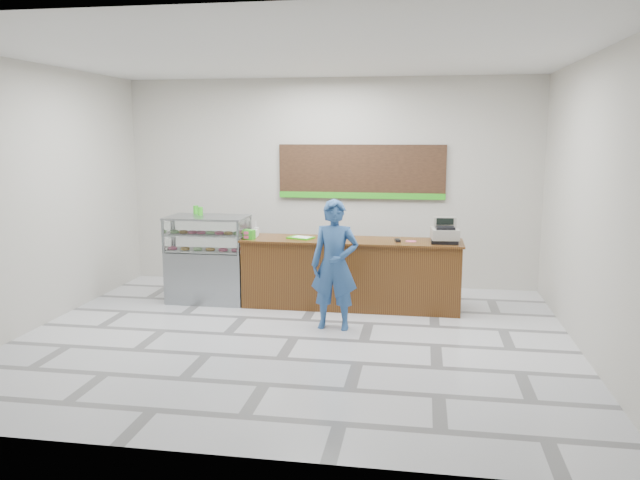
% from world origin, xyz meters
% --- Properties ---
extents(floor, '(7.00, 7.00, 0.00)m').
position_xyz_m(floor, '(0.00, 0.00, 0.00)').
color(floor, silver).
rests_on(floor, ground).
extents(back_wall, '(7.00, 0.00, 7.00)m').
position_xyz_m(back_wall, '(0.00, 3.00, 1.75)').
color(back_wall, beige).
rests_on(back_wall, floor).
extents(ceiling, '(7.00, 7.00, 0.00)m').
position_xyz_m(ceiling, '(0.00, 0.00, 3.50)').
color(ceiling, silver).
rests_on(ceiling, back_wall).
extents(sales_counter, '(3.26, 0.76, 1.03)m').
position_xyz_m(sales_counter, '(0.55, 1.55, 0.52)').
color(sales_counter, '#5B3614').
rests_on(sales_counter, floor).
extents(display_case, '(1.22, 0.72, 1.33)m').
position_xyz_m(display_case, '(-1.67, 1.55, 0.68)').
color(display_case, gray).
rests_on(display_case, floor).
extents(menu_board, '(2.80, 0.06, 0.90)m').
position_xyz_m(menu_board, '(0.55, 2.96, 1.93)').
color(menu_board, black).
rests_on(menu_board, back_wall).
extents(cash_register, '(0.41, 0.43, 0.36)m').
position_xyz_m(cash_register, '(1.90, 1.50, 1.16)').
color(cash_register, black).
rests_on(cash_register, sales_counter).
extents(card_terminal, '(0.10, 0.16, 0.04)m').
position_xyz_m(card_terminal, '(1.23, 1.47, 1.05)').
color(card_terminal, black).
rests_on(card_terminal, sales_counter).
extents(serving_tray, '(0.43, 0.37, 0.02)m').
position_xyz_m(serving_tray, '(-0.21, 1.54, 1.04)').
color(serving_tray, '#2EB10A').
rests_on(serving_tray, sales_counter).
extents(napkin_box, '(0.14, 0.14, 0.11)m').
position_xyz_m(napkin_box, '(-0.95, 1.54, 1.08)').
color(napkin_box, white).
rests_on(napkin_box, sales_counter).
extents(straw_cup, '(0.08, 0.08, 0.12)m').
position_xyz_m(straw_cup, '(-0.94, 1.69, 1.09)').
color(straw_cup, silver).
rests_on(straw_cup, sales_counter).
extents(promo_box, '(0.18, 0.14, 0.14)m').
position_xyz_m(promo_box, '(-0.95, 1.33, 1.10)').
color(promo_box, green).
rests_on(promo_box, sales_counter).
extents(donut_decal, '(0.16, 0.16, 0.00)m').
position_xyz_m(donut_decal, '(1.43, 1.54, 1.03)').
color(donut_decal, '#DB4E77').
rests_on(donut_decal, sales_counter).
extents(green_cup_left, '(0.08, 0.08, 0.13)m').
position_xyz_m(green_cup_left, '(-1.95, 1.83, 1.39)').
color(green_cup_left, green).
rests_on(green_cup_left, display_case).
extents(green_cup_right, '(0.08, 0.08, 0.13)m').
position_xyz_m(green_cup_right, '(-1.82, 1.67, 1.39)').
color(green_cup_right, green).
rests_on(green_cup_right, display_case).
extents(customer, '(0.65, 0.44, 1.73)m').
position_xyz_m(customer, '(0.45, 0.49, 0.87)').
color(customer, '#295088').
rests_on(customer, floor).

